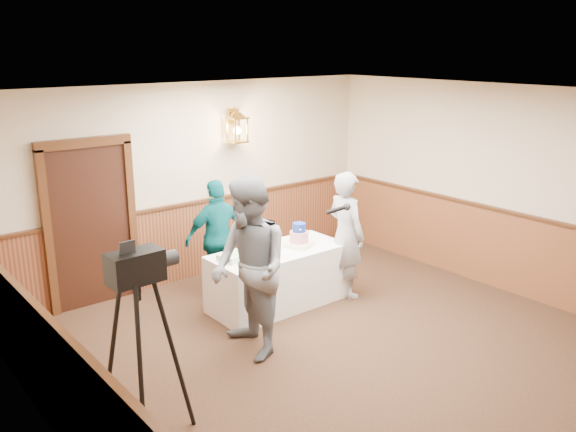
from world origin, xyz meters
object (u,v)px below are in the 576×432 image
Objects in this scene: display_table at (278,278)px; tiered_cake at (299,237)px; sheet_cake_green at (234,257)px; interviewer at (250,269)px; baker at (346,235)px; tv_camera_rig at (142,363)px; assistant_p at (219,237)px; sheet_cake_yellow at (259,257)px.

display_table is 0.59m from tiered_cake.
display_table is at bearing -5.40° from sheet_cake_green.
tiered_cake is 0.20× the size of interviewer.
baker is (0.90, -0.31, 0.48)m from display_table.
assistant_p is at bearing 44.24° from tv_camera_rig.
sheet_cake_green is 0.99m from interviewer.
interviewer reaches higher than tv_camera_rig.
baker reaches higher than tiered_cake.
sheet_cake_green is at bearing 167.34° from interviewer.
baker is 1.71m from assistant_p.
tiered_cake is (0.31, -0.05, 0.50)m from display_table.
sheet_cake_green is 0.19× the size of tv_camera_rig.
tiered_cake is 1.11m from assistant_p.
sheet_cake_yellow is 0.98× the size of sheet_cake_green.
sheet_cake_yellow is 0.19× the size of tv_camera_rig.
tv_camera_rig is (-2.97, -1.55, -0.09)m from tiered_cake.
sheet_cake_yellow is 0.19× the size of baker.
interviewer is at bearing -141.30° from display_table.
display_table is 5.49× the size of sheet_cake_yellow.
baker is at bearing -7.24° from sheet_cake_yellow.
sheet_cake_green is at bearing 80.72° from assistant_p.
tv_camera_rig is at bearing -53.66° from interviewer.
tv_camera_rig is at bearing -140.51° from sheet_cake_green.
display_table is 1.05× the size of baker.
interviewer is at bearing 78.50° from assistant_p.
assistant_p is 3.33m from tv_camera_rig.
assistant_p reaches higher than sheet_cake_green.
display_table is 1.14× the size of assistant_p.
assistant_p is at bearing 114.55° from display_table.
interviewer reaches higher than baker.
interviewer is (-1.04, -0.83, 0.62)m from display_table.
baker is 0.98× the size of tv_camera_rig.
baker is at bearing 148.87° from assistant_p.
interviewer is 1.81m from tv_camera_rig.
sheet_cake_yellow is at bearing -172.69° from tiered_cake.
display_table is at bearing 19.34° from sheet_cake_yellow.
interviewer is (-0.39, -0.89, 0.20)m from sheet_cake_green.
sheet_cake_green is 1.59m from baker.
sheet_cake_yellow is 0.17× the size of interviewer.
tiered_cake is 1.19× the size of sheet_cake_green.
sheet_cake_green is 2.61m from tv_camera_rig.
sheet_cake_green is 0.19× the size of baker.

